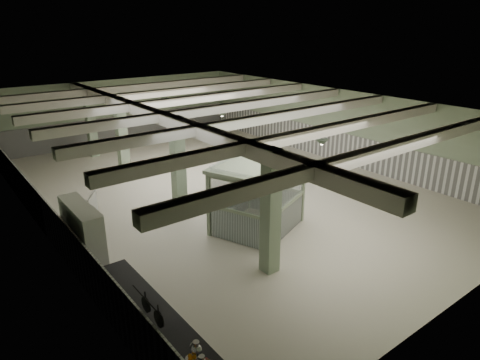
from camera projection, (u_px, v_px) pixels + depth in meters
floor at (220, 189)px, 18.09m from camera, size 20.00×20.00×0.00m
ceiling at (219, 104)px, 16.84m from camera, size 14.00×20.00×0.02m
wall_back at (121, 110)px, 24.90m from camera, size 14.00×0.02×3.60m
wall_front at (464, 242)px, 10.02m from camera, size 14.00×0.02×3.60m
wall_left at (37, 186)px, 13.47m from camera, size 0.02×20.00×3.60m
wall_right at (334, 125)px, 21.46m from camera, size 0.02×20.00×3.60m
wainscot_left at (44, 216)px, 13.84m from camera, size 0.05×19.90×1.50m
wainscot_right at (332, 145)px, 21.81m from camera, size 0.05×19.90×1.50m
wainscot_back at (123, 128)px, 25.25m from camera, size 13.90×0.05×1.50m
girder at (162, 118)px, 15.49m from camera, size 0.45×19.90×0.40m
beam_a at (381, 152)px, 11.32m from camera, size 13.90×0.35×0.32m
beam_b at (311, 133)px, 13.18m from camera, size 13.90×0.35×0.32m
beam_c at (259, 120)px, 15.04m from camera, size 13.90×0.35×0.32m
beam_d at (219, 109)px, 16.90m from camera, size 13.90×0.35×0.32m
beam_e at (186, 100)px, 18.76m from camera, size 13.90×0.35×0.32m
beam_f at (160, 93)px, 20.62m from camera, size 13.90×0.35×0.32m
beam_g at (137, 87)px, 22.48m from camera, size 13.90×0.35×0.32m
column_a at (271, 212)px, 11.57m from camera, size 0.42×0.42×3.60m
column_b at (178, 166)px, 15.29m from camera, size 0.42×0.42×3.60m
column_c at (122, 138)px, 19.01m from camera, size 0.42×0.42×3.60m
column_d at (91, 122)px, 21.99m from camera, size 0.42×0.42×3.60m
hook_rail at (147, 300)px, 7.83m from camera, size 0.02×1.20×0.02m
pendant_front at (322, 142)px, 13.59m from camera, size 0.44×0.44×0.22m
pendant_mid at (222, 114)px, 17.68m from camera, size 0.44×0.44×0.22m
pendant_back at (164, 98)px, 21.40m from camera, size 0.44×0.44×0.22m
prep_counter at (156, 335)px, 8.98m from camera, size 0.90×5.16×0.91m
pitcher_near at (196, 349)px, 7.77m from camera, size 0.22×0.25×0.32m
orange_bowl at (191, 360)px, 7.67m from camera, size 0.27×0.27×0.08m
skillet_near at (159, 319)px, 7.68m from camera, size 0.04×0.32×0.32m
skillet_far at (146, 305)px, 8.07m from camera, size 0.04×0.31×0.31m
walkin_cooler at (85, 242)px, 11.71m from camera, size 0.93×2.14×1.96m
guard_booth at (258, 184)px, 14.14m from camera, size 3.54×3.30×2.39m
filing_cabinet at (284, 200)px, 15.54m from camera, size 0.49×0.60×1.11m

